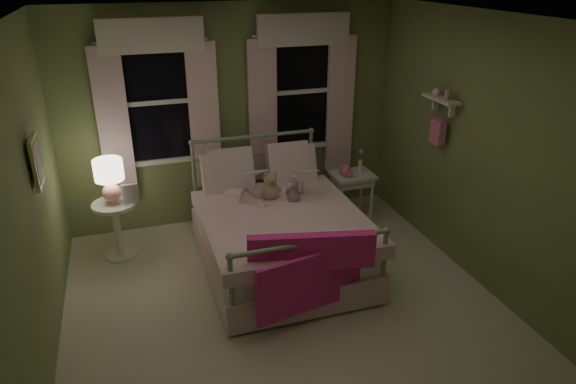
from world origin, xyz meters
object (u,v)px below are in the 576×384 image
object	(u,v)px
table_lamp	(109,176)
nightstand_left	(116,222)
bed	(278,232)
nightstand_right	(352,181)
teddy_bear	(270,187)
child_right	(291,168)
child_left	(240,168)

from	to	relation	value
table_lamp	nightstand_left	bearing A→B (deg)	45.00
bed	nightstand_right	world-z (taller)	bed
teddy_bear	nightstand_right	world-z (taller)	teddy_bear
bed	teddy_bear	size ratio (longest dim) A/B	6.30
child_right	nightstand_left	xyz separation A→B (m)	(-1.89, 0.27, -0.51)
child_right	table_lamp	xyz separation A→B (m)	(-1.89, 0.27, 0.03)
child_left	bed	bearing A→B (deg)	97.98
table_lamp	child_right	bearing A→B (deg)	-8.20
child_right	table_lamp	world-z (taller)	child_right
bed	table_lamp	distance (m)	1.84
bed	teddy_bear	xyz separation A→B (m)	(0.00, 0.26, 0.41)
bed	nightstand_right	xyz separation A→B (m)	(1.15, 0.66, 0.17)
child_left	nightstand_right	bearing A→B (deg)	163.95
teddy_bear	nightstand_left	xyz separation A→B (m)	(-1.61, 0.43, -0.37)
nightstand_left	table_lamp	xyz separation A→B (m)	(-0.00, -0.00, 0.54)
bed	child_right	bearing A→B (deg)	56.40
nightstand_right	teddy_bear	bearing A→B (deg)	-160.85
child_right	nightstand_right	distance (m)	0.98
bed	child_left	xyz separation A→B (m)	(-0.28, 0.42, 0.60)
child_left	child_right	distance (m)	0.56
bed	child_left	distance (m)	0.79
child_right	nightstand_right	xyz separation A→B (m)	(0.87, 0.24, -0.38)
child_left	teddy_bear	bearing A→B (deg)	124.88
bed	child_right	size ratio (longest dim) A/B	2.86
child_right	nightstand_left	world-z (taller)	child_right
child_left	table_lamp	distance (m)	1.36
child_right	nightstand_right	world-z (taller)	child_right
nightstand_left	nightstand_right	xyz separation A→B (m)	(2.76, -0.03, 0.13)
bed	child_right	xyz separation A→B (m)	(0.28, 0.42, 0.54)
child_left	nightstand_right	distance (m)	1.51
nightstand_left	nightstand_right	size ratio (longest dim) A/B	1.02
child_left	table_lamp	size ratio (longest dim) A/B	1.77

